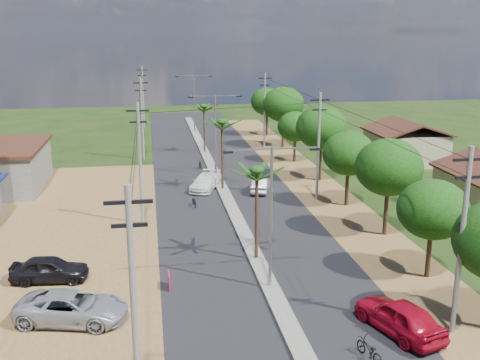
# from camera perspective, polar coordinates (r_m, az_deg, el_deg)

# --- Properties ---
(ground) EXTENTS (160.00, 160.00, 0.00)m
(ground) POSITION_cam_1_polar(r_m,az_deg,el_deg) (31.71, 3.05, -10.93)
(ground) COLOR black
(ground) RESTS_ON ground
(road) EXTENTS (12.00, 110.00, 0.04)m
(road) POSITION_cam_1_polar(r_m,az_deg,el_deg) (45.45, -0.95, -2.76)
(road) COLOR black
(road) RESTS_ON ground
(median) EXTENTS (1.00, 90.00, 0.18)m
(median) POSITION_cam_1_polar(r_m,az_deg,el_deg) (48.27, -1.47, -1.61)
(median) COLOR #605E56
(median) RESTS_ON ground
(dirt_lot_west) EXTENTS (18.00, 46.00, 0.04)m
(dirt_lot_west) POSITION_cam_1_polar(r_m,az_deg,el_deg) (39.41, -21.64, -6.68)
(dirt_lot_west) COLOR brown
(dirt_lot_west) RESTS_ON ground
(dirt_shoulder_east) EXTENTS (5.00, 90.00, 0.03)m
(dirt_shoulder_east) POSITION_cam_1_polar(r_m,az_deg,el_deg) (47.36, 9.29, -2.23)
(dirt_shoulder_east) COLOR brown
(dirt_shoulder_east) RESTS_ON ground
(house_east_far) EXTENTS (7.60, 7.50, 4.60)m
(house_east_far) POSITION_cam_1_polar(r_m,az_deg,el_deg) (63.17, 16.49, 3.88)
(house_east_far) COLOR gray
(house_east_far) RESTS_ON ground
(tree_east_b) EXTENTS (4.00, 4.00, 5.83)m
(tree_east_b) POSITION_cam_1_polar(r_m,az_deg,el_deg) (33.32, 18.99, -2.85)
(tree_east_b) COLOR black
(tree_east_b) RESTS_ON ground
(tree_east_c) EXTENTS (4.60, 4.60, 6.83)m
(tree_east_c) POSITION_cam_1_polar(r_m,az_deg,el_deg) (39.35, 14.88, 1.26)
(tree_east_c) COLOR black
(tree_east_c) RESTS_ON ground
(tree_east_d) EXTENTS (4.20, 4.20, 6.13)m
(tree_east_d) POSITION_cam_1_polar(r_m,az_deg,el_deg) (45.67, 10.98, 2.66)
(tree_east_d) COLOR black
(tree_east_d) RESTS_ON ground
(tree_east_e) EXTENTS (4.80, 4.80, 7.14)m
(tree_east_e) POSITION_cam_1_polar(r_m,az_deg,el_deg) (53.03, 8.27, 5.29)
(tree_east_e) COLOR black
(tree_east_e) RESTS_ON ground
(tree_east_f) EXTENTS (3.80, 3.80, 5.52)m
(tree_east_f) POSITION_cam_1_polar(r_m,az_deg,el_deg) (60.69, 5.62, 5.43)
(tree_east_f) COLOR black
(tree_east_f) RESTS_ON ground
(tree_east_g) EXTENTS (5.00, 5.00, 7.38)m
(tree_east_g) POSITION_cam_1_polar(r_m,az_deg,el_deg) (68.32, 4.43, 7.66)
(tree_east_g) COLOR black
(tree_east_g) RESTS_ON ground
(tree_east_h) EXTENTS (4.40, 4.40, 6.52)m
(tree_east_h) POSITION_cam_1_polar(r_m,az_deg,el_deg) (76.07, 2.78, 7.97)
(tree_east_h) COLOR black
(tree_east_h) RESTS_ON ground
(palm_median_near) EXTENTS (2.00, 2.00, 6.15)m
(palm_median_near) POSITION_cam_1_polar(r_m,az_deg,el_deg) (33.50, 1.73, 0.60)
(palm_median_near) COLOR black
(palm_median_near) RESTS_ON ground
(palm_median_mid) EXTENTS (2.00, 2.00, 6.55)m
(palm_median_mid) POSITION_cam_1_polar(r_m,az_deg,el_deg) (48.90, -1.83, 5.59)
(palm_median_mid) COLOR black
(palm_median_mid) RESTS_ON ground
(palm_median_far) EXTENTS (2.00, 2.00, 5.85)m
(palm_median_far) POSITION_cam_1_polar(r_m,az_deg,el_deg) (64.73, -3.68, 7.29)
(palm_median_far) COLOR black
(palm_median_far) RESTS_ON ground
(streetlight_near) EXTENTS (5.10, 0.18, 8.00)m
(streetlight_near) POSITION_cam_1_polar(r_m,az_deg,el_deg) (29.93, 3.17, -2.66)
(streetlight_near) COLOR gray
(streetlight_near) RESTS_ON ground
(streetlight_mid) EXTENTS (5.10, 0.18, 8.00)m
(streetlight_mid) POSITION_cam_1_polar(r_m,az_deg,el_deg) (53.98, -2.51, 5.27)
(streetlight_mid) COLOR gray
(streetlight_mid) RESTS_ON ground
(streetlight_far) EXTENTS (5.10, 0.18, 8.00)m
(streetlight_far) POSITION_cam_1_polar(r_m,az_deg,el_deg) (78.63, -4.70, 8.27)
(streetlight_far) COLOR gray
(streetlight_far) RESTS_ON ground
(utility_pole_w_a) EXTENTS (1.60, 0.24, 9.00)m
(utility_pole_w_a) POSITION_cam_1_polar(r_m,az_deg,el_deg) (20.04, -10.74, -12.23)
(utility_pole_w_a) COLOR #605E56
(utility_pole_w_a) RESTS_ON ground
(utility_pole_w_b) EXTENTS (1.60, 0.24, 9.00)m
(utility_pole_w_b) POSITION_cam_1_polar(r_m,az_deg,el_deg) (40.88, -10.12, 1.88)
(utility_pole_w_b) COLOR #605E56
(utility_pole_w_b) RESTS_ON ground
(utility_pole_w_c) EXTENTS (1.60, 0.24, 9.00)m
(utility_pole_w_c) POSITION_cam_1_polar(r_m,az_deg,el_deg) (62.52, -9.93, 6.36)
(utility_pole_w_c) COLOR #605E56
(utility_pole_w_c) RESTS_ON ground
(utility_pole_w_d) EXTENTS (1.60, 0.24, 9.00)m
(utility_pole_w_d) POSITION_cam_1_polar(r_m,az_deg,el_deg) (83.36, -9.83, 8.46)
(utility_pole_w_d) COLOR #605E56
(utility_pole_w_d) RESTS_ON ground
(utility_pole_e_a) EXTENTS (1.60, 0.24, 9.00)m
(utility_pole_e_a) POSITION_cam_1_polar(r_m,az_deg,el_deg) (27.34, 21.60, -5.52)
(utility_pole_e_a) COLOR #605E56
(utility_pole_e_a) RESTS_ON ground
(utility_pole_e_b) EXTENTS (1.60, 0.24, 9.00)m
(utility_pole_e_b) POSITION_cam_1_polar(r_m,az_deg,el_deg) (46.83, 7.98, 3.62)
(utility_pole_e_b) COLOR #605E56
(utility_pole_e_b) RESTS_ON ground
(utility_pole_e_c) EXTENTS (1.60, 0.24, 9.00)m
(utility_pole_e_c) POSITION_cam_1_polar(r_m,az_deg,el_deg) (67.88, 2.52, 7.23)
(utility_pole_e_c) COLOR #605E56
(utility_pole_e_c) RESTS_ON ground
(car_red_near) EXTENTS (3.36, 5.18, 1.64)m
(car_red_near) POSITION_cam_1_polar(r_m,az_deg,el_deg) (28.10, 15.88, -13.25)
(car_red_near) COLOR maroon
(car_red_near) RESTS_ON ground
(car_silver_mid) EXTENTS (2.39, 4.07, 1.27)m
(car_silver_mid) POSITION_cam_1_polar(r_m,az_deg,el_deg) (49.55, 2.10, -0.52)
(car_silver_mid) COLOR #989BA0
(car_silver_mid) RESTS_ON ground
(car_white_far) EXTENTS (3.54, 5.06, 1.36)m
(car_white_far) POSITION_cam_1_polar(r_m,az_deg,el_deg) (50.32, -3.55, -0.25)
(car_white_far) COLOR silver
(car_white_far) RESTS_ON ground
(car_parked_silver) EXTENTS (5.81, 3.68, 1.50)m
(car_parked_silver) POSITION_cam_1_polar(r_m,az_deg,el_deg) (29.19, -16.69, -12.35)
(car_parked_silver) COLOR #989BA0
(car_parked_silver) RESTS_ON ground
(car_parked_dark) EXTENTS (4.44, 2.09, 1.47)m
(car_parked_dark) POSITION_cam_1_polar(r_m,az_deg,el_deg) (33.92, -18.77, -8.61)
(car_parked_dark) COLOR black
(car_parked_dark) RESTS_ON ground
(moto_rider_east) EXTENTS (1.06, 1.88, 0.93)m
(moto_rider_east) POSITION_cam_1_polar(r_m,az_deg,el_deg) (25.89, 13.00, -16.53)
(moto_rider_east) COLOR black
(moto_rider_east) RESTS_ON ground
(moto_rider_west_a) EXTENTS (0.69, 1.58, 0.80)m
(moto_rider_west_a) POSITION_cam_1_polar(r_m,az_deg,el_deg) (45.69, -4.65, -2.21)
(moto_rider_west_a) COLOR black
(moto_rider_west_a) RESTS_ON ground
(moto_rider_west_b) EXTENTS (0.55, 1.54, 0.91)m
(moto_rider_west_b) POSITION_cam_1_polar(r_m,az_deg,el_deg) (57.84, -4.06, 1.52)
(moto_rider_west_b) COLOR black
(moto_rider_west_b) RESTS_ON ground
(roadside_sign) EXTENTS (0.09, 1.07, 0.89)m
(roadside_sign) POSITION_cam_1_polar(r_m,az_deg,el_deg) (31.71, -7.21, -10.16)
(roadside_sign) COLOR #B91146
(roadside_sign) RESTS_ON ground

